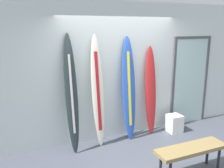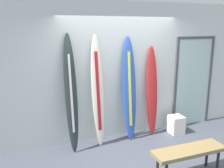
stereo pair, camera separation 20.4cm
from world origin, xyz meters
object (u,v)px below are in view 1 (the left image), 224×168
display_block_left (174,123)px  glass_door (190,80)px  bench (191,150)px  surfboard_charcoal (71,94)px  surfboard_ivory (98,92)px  surfboard_crimson (151,91)px  surfboard_cobalt (129,90)px

display_block_left → glass_door: size_ratio=0.19×
display_block_left → bench: bearing=-118.8°
display_block_left → glass_door: 1.13m
surfboard_charcoal → surfboard_ivory: (0.53, 0.04, -0.03)m
surfboard_charcoal → display_block_left: bearing=-2.8°
surfboard_crimson → display_block_left: bearing=-19.6°
surfboard_crimson → display_block_left: (0.53, -0.19, -0.75)m
display_block_left → bench: size_ratio=0.33×
surfboard_ivory → surfboard_cobalt: surfboard_ivory is taller
surfboard_ivory → surfboard_crimson: 1.23m
surfboard_ivory → surfboard_crimson: bearing=1.6°
display_block_left → surfboard_crimson: bearing=160.4°
surfboard_cobalt → bench: 1.72m
surfboard_cobalt → bench: (0.30, -1.57, -0.64)m
surfboard_crimson → bench: surfboard_crimson is taller
surfboard_crimson → glass_door: glass_door is taller
surfboard_cobalt → glass_door: 1.71m
surfboard_charcoal → surfboard_ivory: surfboard_charcoal is taller
glass_door → bench: 2.33m
surfboard_charcoal → bench: size_ratio=1.85×
surfboard_charcoal → surfboard_ivory: bearing=4.6°
surfboard_ivory → surfboard_charcoal: bearing=-175.4°
surfboard_charcoal → display_block_left: size_ratio=5.68×
glass_door → surfboard_charcoal: bearing=-175.8°
surfboard_ivory → surfboard_crimson: (1.22, 0.04, -0.12)m
surfboard_ivory → glass_door: size_ratio=1.04×
surfboard_crimson → surfboard_cobalt: bearing=-177.4°
surfboard_crimson → glass_door: size_ratio=0.92×
surfboard_cobalt → surfboard_crimson: 0.55m
glass_door → surfboard_cobalt: bearing=-174.7°
surfboard_crimson → display_block_left: size_ratio=4.94×
display_block_left → glass_door: glass_door is taller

